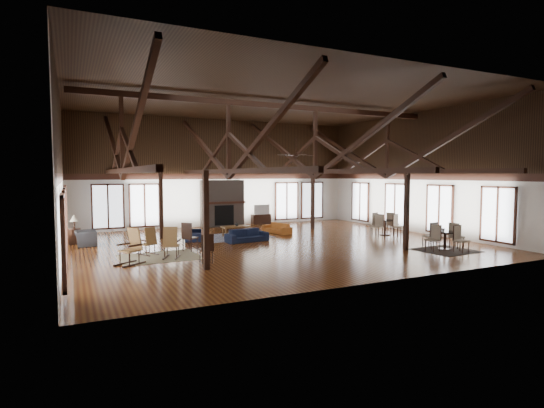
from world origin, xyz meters
name	(u,v)px	position (x,y,z in m)	size (l,w,h in m)	color
floor	(274,244)	(0.00, 0.00, 0.00)	(16.00, 16.00, 0.00)	brown
ceiling	(274,100)	(0.00, 0.00, 6.00)	(16.00, 14.00, 0.02)	black
wall_back	(220,173)	(0.00, 7.00, 3.00)	(16.00, 0.02, 6.00)	silver
wall_front	(387,172)	(0.00, -7.00, 3.00)	(16.00, 0.02, 6.00)	silver
wall_left	(60,172)	(-8.00, 0.00, 3.00)	(0.02, 14.00, 6.00)	silver
wall_right	(418,173)	(8.00, 0.00, 3.00)	(0.02, 14.00, 6.00)	silver
roof_truss	(274,148)	(0.00, 0.00, 4.03)	(15.60, 14.07, 3.14)	black
post_grid	(274,208)	(0.00, 0.00, 1.52)	(8.16, 7.16, 3.05)	black
fireplace	(222,203)	(0.00, 6.67, 1.29)	(2.50, 0.69, 2.60)	#64564C
ceiling_fan	(296,154)	(0.50, -1.00, 3.73)	(1.60, 1.60, 0.75)	black
sofa_navy_front	(247,235)	(-0.82, 1.01, 0.27)	(1.86, 0.73, 0.54)	black
sofa_navy_left	(193,234)	(-2.76, 2.64, 0.26)	(0.70, 1.79, 0.52)	#121A33
sofa_orange	(277,228)	(1.57, 2.90, 0.24)	(0.65, 1.67, 0.49)	#A55820
coffee_table	(235,227)	(-0.73, 2.65, 0.44)	(1.32, 0.71, 0.49)	brown
vase	(237,224)	(-0.68, 2.62, 0.59)	(0.18, 0.18, 0.19)	#B2B2B2
armchair	(86,238)	(-7.20, 2.81, 0.31)	(0.84, 0.96, 0.63)	#2A2A2D
side_table_lamp	(74,233)	(-7.60, 3.53, 0.47)	(0.48, 0.48, 1.23)	black
rocking_chair_a	(149,242)	(-5.19, -0.32, 0.48)	(0.72, 0.89, 1.02)	olive
rocking_chair_b	(171,243)	(-4.60, -1.28, 0.53)	(0.78, 0.98, 1.12)	olive
rocking_chair_c	(132,247)	(-5.95, -1.67, 0.56)	(1.04, 0.92, 1.19)	olive
side_chair_a	(188,235)	(-3.71, -0.22, 0.64)	(0.66, 0.66, 1.10)	black
side_chair_b	(207,246)	(-3.73, -2.64, 0.57)	(0.43, 0.43, 0.99)	black
cafe_table_near	(445,237)	(5.38, -4.15, 0.50)	(1.92, 1.92, 0.99)	black
cafe_table_far	(385,224)	(5.95, 0.00, 0.51)	(2.00, 2.00, 1.03)	black
cup_near	(443,230)	(5.37, -4.05, 0.77)	(0.13, 0.13, 0.10)	#B2B2B2
cup_far	(383,218)	(5.88, 0.09, 0.79)	(0.13, 0.13, 0.11)	#B2B2B2
tv_console	(261,219)	(2.42, 6.75, 0.28)	(1.13, 0.42, 0.57)	black
television	(261,210)	(2.42, 6.75, 0.85)	(0.99, 0.13, 0.57)	#B2B2B2
rug_tan	(159,257)	(-4.93, -0.87, 0.01)	(2.70, 2.12, 0.01)	tan
rug_navy	(234,237)	(-0.85, 2.61, 0.01)	(3.20, 2.40, 0.01)	#171640
rug_dark	(446,250)	(5.26, -4.31, 0.01)	(2.06, 1.87, 0.01)	black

